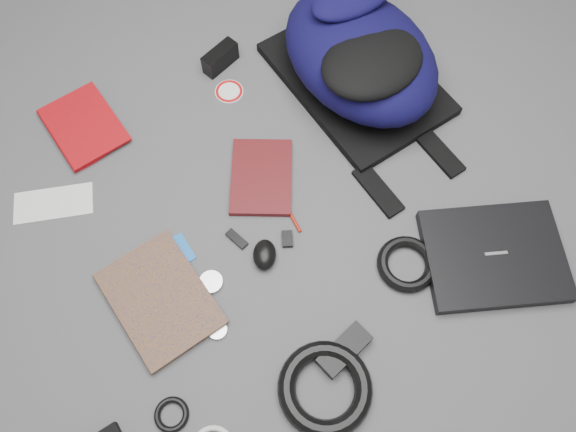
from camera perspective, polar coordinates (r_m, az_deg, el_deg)
name	(u,v)px	position (r m, az deg, el deg)	size (l,w,h in m)	color
ground	(288,219)	(1.37, 0.00, -0.35)	(4.00, 4.00, 0.00)	#4F4F51
backpack	(360,55)	(1.51, 7.34, 15.95)	(0.36, 0.53, 0.22)	black
laptop	(494,256)	(1.40, 20.18, -3.81)	(0.32, 0.25, 0.03)	black
textbook_red	(55,142)	(1.58, -22.60, 6.96)	(0.17, 0.22, 0.02)	maroon
comic_book	(121,324)	(1.33, -16.58, -10.49)	(0.20, 0.27, 0.02)	#A85F0C
envelope	(54,203)	(1.50, -22.72, 1.20)	(0.19, 0.09, 0.00)	silver
dvd_case	(261,177)	(1.41, -2.72, 4.00)	(0.15, 0.21, 0.02)	#3F0C0D
compact_camera	(220,58)	(1.61, -6.90, 15.65)	(0.11, 0.04, 0.06)	black
sticker_disc	(229,91)	(1.57, -6.00, 12.47)	(0.08, 0.08, 0.00)	white
pen_teal	(263,169)	(1.43, -2.56, 4.76)	(0.01, 0.01, 0.13)	#0C6074
pen_red	(286,206)	(1.38, -0.17, 1.00)	(0.01, 0.01, 0.15)	maroon
id_badge	(179,250)	(1.36, -10.97, -3.45)	(0.05, 0.08, 0.00)	blue
usb_black	(237,239)	(1.35, -5.23, -2.34)	(0.02, 0.06, 0.01)	black
key_fob	(287,239)	(1.34, -0.07, -2.35)	(0.03, 0.04, 0.01)	black
mouse	(265,255)	(1.31, -2.40, -3.95)	(0.05, 0.08, 0.04)	black
headphone_left	(211,282)	(1.31, -7.81, -6.68)	(0.05, 0.05, 0.01)	#B7B7B9
headphone_right	(217,330)	(1.28, -7.19, -11.41)	(0.04, 0.04, 0.01)	silver
cable_coil	(407,264)	(1.34, 11.96, -4.79)	(0.14, 0.14, 0.03)	black
power_brick	(344,350)	(1.26, 5.72, -13.39)	(0.13, 0.05, 0.03)	black
power_cord_coil	(325,388)	(1.24, 3.78, -17.07)	(0.20, 0.20, 0.04)	black
earbud_coil	(172,415)	(1.27, -11.75, -19.15)	(0.07, 0.07, 0.01)	black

